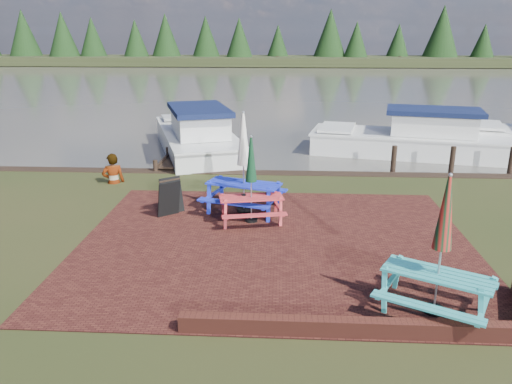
{
  "coord_description": "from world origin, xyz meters",
  "views": [
    {
      "loc": [
        0.15,
        -9.6,
        4.68
      ],
      "look_at": [
        -0.49,
        1.75,
        1.0
      ],
      "focal_mm": 35.0,
      "sensor_mm": 36.0,
      "label": 1
    }
  ],
  "objects_px": {
    "picnic_table_red": "(251,193)",
    "jetty": "(198,142)",
    "boat_near": "(412,140)",
    "picnic_table_teal": "(439,267)",
    "person": "(111,154)",
    "picnic_table_blue": "(244,178)",
    "chalkboard": "(170,197)",
    "boat_jetty": "(197,138)"
  },
  "relations": [
    {
      "from": "picnic_table_teal",
      "to": "picnic_table_red",
      "type": "xyz_separation_m",
      "value": [
        -3.46,
        4.16,
        -0.1
      ]
    },
    {
      "from": "picnic_table_red",
      "to": "jetty",
      "type": "bearing_deg",
      "value": 96.16
    },
    {
      "from": "picnic_table_teal",
      "to": "chalkboard",
      "type": "xyz_separation_m",
      "value": [
        -5.62,
        4.56,
        -0.37
      ]
    },
    {
      "from": "picnic_table_teal",
      "to": "person",
      "type": "xyz_separation_m",
      "value": [
        -8.11,
        7.33,
        0.09
      ]
    },
    {
      "from": "boat_jetty",
      "to": "person",
      "type": "distance_m",
      "value": 5.26
    },
    {
      "from": "jetty",
      "to": "boat_near",
      "type": "relative_size",
      "value": 1.11
    },
    {
      "from": "chalkboard",
      "to": "boat_jetty",
      "type": "distance_m",
      "value": 7.68
    },
    {
      "from": "picnic_table_teal",
      "to": "chalkboard",
      "type": "relative_size",
      "value": 2.57
    },
    {
      "from": "picnic_table_blue",
      "to": "chalkboard",
      "type": "xyz_separation_m",
      "value": [
        -1.92,
        -0.33,
        -0.45
      ]
    },
    {
      "from": "boat_near",
      "to": "person",
      "type": "bearing_deg",
      "value": 128.3
    },
    {
      "from": "picnic_table_teal",
      "to": "boat_near",
      "type": "height_order",
      "value": "picnic_table_teal"
    },
    {
      "from": "chalkboard",
      "to": "jetty",
      "type": "distance_m",
      "value": 8.57
    },
    {
      "from": "picnic_table_teal",
      "to": "picnic_table_red",
      "type": "bearing_deg",
      "value": 158.05
    },
    {
      "from": "picnic_table_red",
      "to": "boat_near",
      "type": "xyz_separation_m",
      "value": [
        6.05,
        8.43,
        -0.35
      ]
    },
    {
      "from": "picnic_table_teal",
      "to": "picnic_table_blue",
      "type": "relative_size",
      "value": 0.92
    },
    {
      "from": "picnic_table_red",
      "to": "jetty",
      "type": "xyz_separation_m",
      "value": [
        -2.86,
        8.93,
        -0.67
      ]
    },
    {
      "from": "picnic_table_blue",
      "to": "jetty",
      "type": "height_order",
      "value": "picnic_table_blue"
    },
    {
      "from": "boat_near",
      "to": "picnic_table_teal",
      "type": "bearing_deg",
      "value": -179.53
    },
    {
      "from": "jetty",
      "to": "boat_jetty",
      "type": "distance_m",
      "value": 0.96
    },
    {
      "from": "picnic_table_blue",
      "to": "boat_near",
      "type": "height_order",
      "value": "picnic_table_blue"
    },
    {
      "from": "picnic_table_red",
      "to": "jetty",
      "type": "relative_size",
      "value": 0.25
    },
    {
      "from": "picnic_table_red",
      "to": "picnic_table_teal",
      "type": "bearing_deg",
      "value": -61.89
    },
    {
      "from": "person",
      "to": "chalkboard",
      "type": "bearing_deg",
      "value": 111.78
    },
    {
      "from": "picnic_table_teal",
      "to": "jetty",
      "type": "height_order",
      "value": "picnic_table_teal"
    },
    {
      "from": "picnic_table_red",
      "to": "boat_jetty",
      "type": "bearing_deg",
      "value": 97.3
    },
    {
      "from": "picnic_table_red",
      "to": "picnic_table_blue",
      "type": "distance_m",
      "value": 0.78
    },
    {
      "from": "jetty",
      "to": "boat_jetty",
      "type": "height_order",
      "value": "boat_jetty"
    },
    {
      "from": "picnic_table_red",
      "to": "person",
      "type": "relative_size",
      "value": 1.15
    },
    {
      "from": "picnic_table_blue",
      "to": "boat_jetty",
      "type": "height_order",
      "value": "picnic_table_blue"
    },
    {
      "from": "picnic_table_red",
      "to": "person",
      "type": "distance_m",
      "value": 5.64
    },
    {
      "from": "chalkboard",
      "to": "picnic_table_red",
      "type": "bearing_deg",
      "value": -48.81
    },
    {
      "from": "chalkboard",
      "to": "jetty",
      "type": "xyz_separation_m",
      "value": [
        -0.69,
        8.54,
        -0.39
      ]
    },
    {
      "from": "picnic_table_red",
      "to": "chalkboard",
      "type": "height_order",
      "value": "picnic_table_red"
    },
    {
      "from": "boat_near",
      "to": "person",
      "type": "distance_m",
      "value": 11.95
    },
    {
      "from": "chalkboard",
      "to": "jetty",
      "type": "bearing_deg",
      "value": 56.1
    },
    {
      "from": "picnic_table_red",
      "to": "picnic_table_blue",
      "type": "relative_size",
      "value": 0.82
    },
    {
      "from": "picnic_table_red",
      "to": "chalkboard",
      "type": "distance_m",
      "value": 2.22
    },
    {
      "from": "jetty",
      "to": "boat_near",
      "type": "height_order",
      "value": "boat_near"
    },
    {
      "from": "picnic_table_blue",
      "to": "chalkboard",
      "type": "relative_size",
      "value": 2.78
    },
    {
      "from": "chalkboard",
      "to": "boat_near",
      "type": "distance_m",
      "value": 11.5
    },
    {
      "from": "picnic_table_teal",
      "to": "person",
      "type": "bearing_deg",
      "value": 166.25
    },
    {
      "from": "person",
      "to": "picnic_table_blue",
      "type": "bearing_deg",
      "value": 130.91
    }
  ]
}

